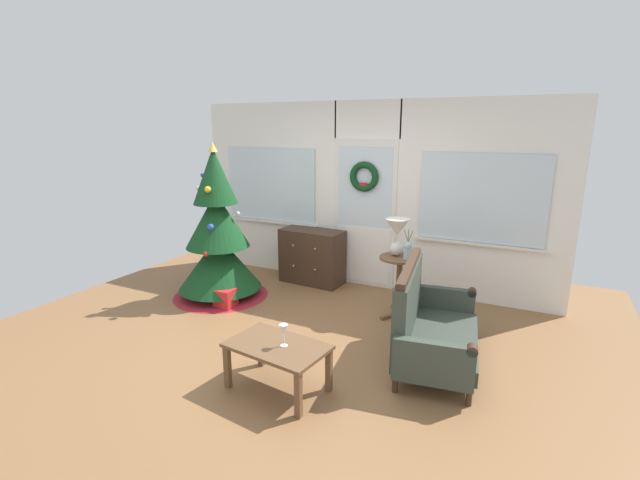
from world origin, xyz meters
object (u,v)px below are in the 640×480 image
Objects in this scene: gift_box at (225,298)px; coffee_table at (277,351)px; christmas_tree at (218,242)px; dresser_cabinet at (312,256)px; settee_sofa at (427,324)px; wine_glass at (284,330)px; flower_vase at (408,249)px; side_table at (399,274)px; table_lamp at (397,232)px.

coffee_table is at bearing -39.05° from gift_box.
dresser_cabinet is at bearing 50.14° from christmas_tree.
dresser_cabinet is 2.51m from settee_sofa.
christmas_tree is at bearing 136.43° from gift_box.
coffee_table is 0.21m from wine_glass.
wine_glass is (1.06, -2.56, 0.17)m from dresser_cabinet.
wine_glass is at bearing -131.99° from settee_sofa.
flower_vase is 1.79× the size of wine_glass.
side_table is at bearing -22.14° from dresser_cabinet.
flower_vase is at bearing 73.30° from coffee_table.
side_table is 2.01m from wine_glass.
settee_sofa is at bearing -36.60° from dresser_cabinet.
side_table is at bearing 76.51° from coffee_table.
table_lamp is 2.09m from wine_glass.
wine_glass is (-0.35, -2.00, -0.46)m from table_lamp.
christmas_tree reaches higher than flower_vase.
side_table is at bearing 149.04° from flower_vase.
dresser_cabinet is 0.62× the size of settee_sofa.
settee_sofa is (2.02, -1.50, -0.01)m from dresser_cabinet.
settee_sofa is at bearing -57.07° from table_lamp.
table_lamp reaches higher than side_table.
gift_box is at bearing -162.76° from flower_vase.
settee_sofa is 6.25× the size of gift_box.
flower_vase is 0.39× the size of coffee_table.
christmas_tree is at bearing -168.36° from table_lamp.
christmas_tree reaches higher than wine_glass.
settee_sofa is at bearing -4.11° from gift_box.
wine_glass is at bearing -38.83° from christmas_tree.
flower_vase is 2.33m from gift_box.
coffee_table is (0.99, -2.56, -0.03)m from dresser_cabinet.
gift_box is at bearing -43.57° from christmas_tree.
christmas_tree is 2.37m from side_table.
christmas_tree reaches higher than dresser_cabinet.
flower_vase is (0.10, -0.06, 0.33)m from side_table.
flower_vase is at bearing -32.01° from table_lamp.
christmas_tree reaches higher than gift_box.
christmas_tree is 1.35× the size of settee_sofa.
table_lamp is at bearing -21.59° from dresser_cabinet.
coffee_table is 3.76× the size of gift_box.
wine_glass is (1.91, -1.54, -0.19)m from christmas_tree.
settee_sofa is 7.67× the size of wine_glass.
flower_vase is (1.57, -0.66, 0.46)m from dresser_cabinet.
table_lamp reaches higher than dresser_cabinet.
dresser_cabinet is 3.87× the size of gift_box.
table_lamp is at bearing 78.40° from coffee_table.
dresser_cabinet reaches higher than wine_glass.
coffee_table is at bearing -101.60° from table_lamp.
settee_sofa is at bearing -58.63° from side_table.
dresser_cabinet is 2.64× the size of flower_vase.
flower_vase is (2.42, 0.37, 0.10)m from christmas_tree.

